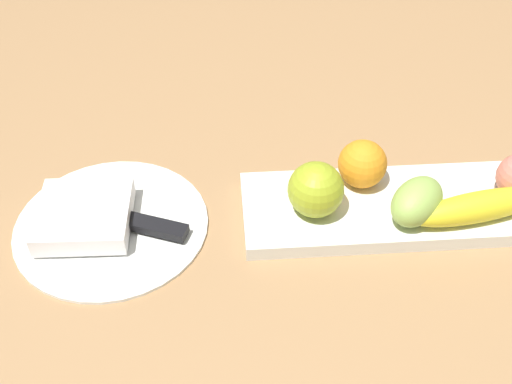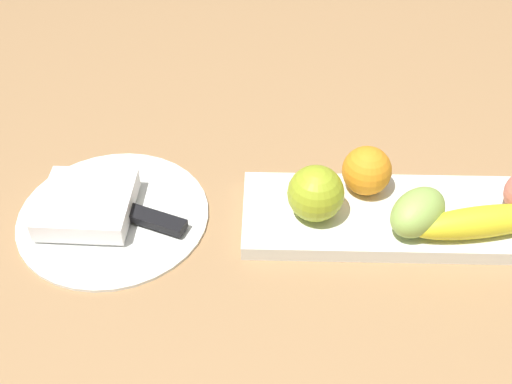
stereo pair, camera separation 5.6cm
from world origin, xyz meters
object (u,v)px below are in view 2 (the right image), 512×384
Objects in this scene: orange_near_apple at (367,171)px; fruit_tray at (401,217)px; grape_bunch at (418,212)px; apple at (316,193)px; banana at (481,219)px; knife at (143,217)px; dinner_plate at (113,215)px; folded_napkin at (87,204)px.

fruit_tray is at bearing 137.59° from orange_near_apple.
apple is at bearing -9.71° from grape_bunch.
fruit_tray is 6.32× the size of orange_near_apple.
banana is 2.19× the size of grape_bunch.
knife is at bearing 1.23° from apple.
banana reaches higher than knife.
fruit_tray is 0.39m from dinner_plate.
knife is (0.23, 0.00, -0.04)m from apple.
dinner_plate is at bearing 5.07° from knife.
fruit_tray is 0.08m from orange_near_apple.
apple is 0.09m from orange_near_apple.
fruit_tray is at bearing -156.70° from knife.
dinner_plate is at bearing -0.00° from fruit_tray.
banana is (-0.09, 0.03, 0.03)m from fruit_tray.
grape_bunch is at bearing 170.29° from apple.
folded_napkin is at bearing 0.00° from dinner_plate.
orange_near_apple is at bearing -173.57° from folded_napkin.
banana is 0.08m from grape_bunch.
folded_napkin reaches higher than fruit_tray.
grape_bunch is (0.08, -0.00, 0.01)m from banana.
apple is 0.39× the size of banana.
apple reaches higher than folded_napkin.
grape_bunch is 0.36m from knife.
banana is 0.51m from folded_napkin.
fruit_tray is at bearing -176.15° from apple.
apple reaches higher than dinner_plate.
fruit_tray is 3.53× the size of folded_napkin.
grape_bunch is 0.34× the size of dinner_plate.
banana is 0.43m from knife.
fruit_tray reaches higher than dinner_plate.
dinner_plate is at bearing -180.00° from folded_napkin.
fruit_tray is at bearing 150.02° from banana.
banana is at bearing 178.01° from grape_bunch.
grape_bunch is 0.49× the size of knife.
orange_near_apple is 0.77× the size of grape_bunch.
grape_bunch reaches higher than folded_napkin.
folded_napkin is (0.03, 0.00, 0.02)m from dinner_plate.
grape_bunch is (-0.13, 0.02, -0.01)m from apple.
dinner_plate is (0.48, -0.03, -0.04)m from banana.
knife reaches higher than dinner_plate.
orange_near_apple is at bearing -42.41° from fruit_tray.
orange_near_apple is (-0.07, -0.05, -0.00)m from apple.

